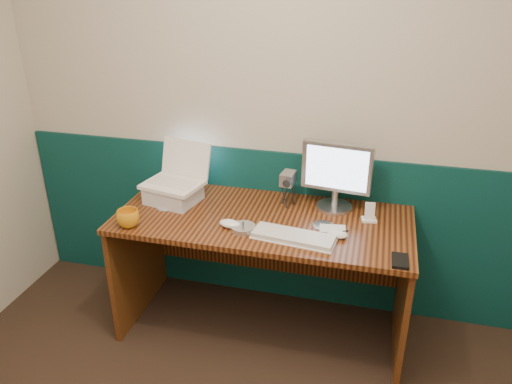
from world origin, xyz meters
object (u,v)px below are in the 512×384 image
(monitor, at_px, (336,177))
(keyboard, at_px, (293,237))
(mug, at_px, (128,218))
(camcorder, at_px, (288,191))
(laptop, at_px, (171,165))
(desk, at_px, (262,275))

(monitor, distance_m, keyboard, 0.47)
(mug, height_order, camcorder, camcorder)
(mug, bearing_deg, laptop, 71.58)
(desk, relative_size, mug, 13.56)
(monitor, relative_size, keyboard, 0.93)
(laptop, height_order, keyboard, laptop)
(desk, distance_m, camcorder, 0.51)
(desk, height_order, camcorder, camcorder)
(camcorder, bearing_deg, monitor, 13.01)
(desk, bearing_deg, keyboard, -42.95)
(camcorder, bearing_deg, laptop, -163.70)
(laptop, bearing_deg, desk, 4.86)
(camcorder, bearing_deg, mug, -142.99)
(mug, bearing_deg, desk, 22.20)
(monitor, xyz_separation_m, camcorder, (-0.26, -0.03, -0.10))
(keyboard, relative_size, camcorder, 2.23)
(monitor, bearing_deg, desk, -142.78)
(mug, relative_size, camcorder, 0.64)
(laptop, relative_size, mug, 2.68)
(keyboard, bearing_deg, mug, -167.64)
(laptop, height_order, mug, laptop)
(laptop, distance_m, mug, 0.40)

